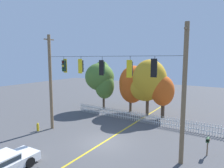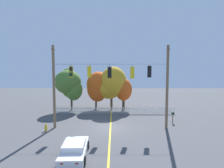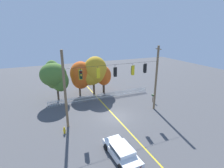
{
  "view_description": "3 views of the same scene",
  "coord_description": "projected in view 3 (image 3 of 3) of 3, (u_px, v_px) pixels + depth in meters",
  "views": [
    {
      "loc": [
        8.89,
        -12.75,
        6.81
      ],
      "look_at": [
        -0.01,
        1.3,
        4.67
      ],
      "focal_mm": 31.88,
      "sensor_mm": 36.0,
      "label": 1
    },
    {
      "loc": [
        0.38,
        -21.48,
        6.74
      ],
      "look_at": [
        0.16,
        1.43,
        4.72
      ],
      "focal_mm": 32.02,
      "sensor_mm": 36.0,
      "label": 2
    },
    {
      "loc": [
        -8.42,
        -18.43,
        10.96
      ],
      "look_at": [
        0.17,
        1.48,
        4.08
      ],
      "focal_mm": 27.51,
      "sensor_mm": 36.0,
      "label": 3
    }
  ],
  "objects": [
    {
      "name": "traffic_signal_eastbound_side",
      "position": [
        81.0,
        75.0,
        19.16
      ],
      "size": [
        0.43,
        0.38,
        1.44
      ],
      "color": "black"
    },
    {
      "name": "lane_centerline_stripe",
      "position": [
        115.0,
        117.0,
        22.63
      ],
      "size": [
        0.16,
        36.0,
        0.01
      ],
      "primitive_type": "cube",
      "color": "gold",
      "rests_on": "ground"
    },
    {
      "name": "autumn_maple_near_fence",
      "position": [
        55.0,
        76.0,
        26.6
      ],
      "size": [
        4.25,
        3.59,
        6.51
      ],
      "color": "#473828",
      "rests_on": "ground"
    },
    {
      "name": "traffic_signal_northbound_secondary",
      "position": [
        132.0,
        70.0,
        21.66
      ],
      "size": [
        0.43,
        0.38,
        1.53
      ],
      "color": "black"
    },
    {
      "name": "parked_car",
      "position": [
        122.0,
        151.0,
        15.28
      ],
      "size": [
        2.09,
        4.63,
        1.15
      ],
      "color": "white",
      "rests_on": "ground"
    },
    {
      "name": "autumn_maple_mid",
      "position": [
        81.0,
        75.0,
        29.02
      ],
      "size": [
        3.64,
        3.52,
        5.93
      ],
      "color": "brown",
      "rests_on": "ground"
    },
    {
      "name": "signal_support_span",
      "position": [
        115.0,
        84.0,
        21.24
      ],
      "size": [
        12.57,
        1.1,
        9.01
      ],
      "color": "brown",
      "rests_on": "ground"
    },
    {
      "name": "white_picket_fence",
      "position": [
        102.0,
        96.0,
        28.22
      ],
      "size": [
        16.99,
        0.06,
        1.05
      ],
      "color": "silver",
      "rests_on": "ground"
    },
    {
      "name": "ground",
      "position": [
        115.0,
        117.0,
        22.63
      ],
      "size": [
        80.0,
        80.0,
        0.0
      ],
      "primitive_type": "plane",
      "color": "#4C4C4F"
    },
    {
      "name": "autumn_oak_far_east",
      "position": [
        94.0,
        72.0,
        29.36
      ],
      "size": [
        4.79,
        3.84,
        6.71
      ],
      "color": "brown",
      "rests_on": "ground"
    },
    {
      "name": "traffic_signal_southbound_primary",
      "position": [
        115.0,
        72.0,
        20.74
      ],
      "size": [
        0.43,
        0.38,
        1.48
      ],
      "color": "black"
    },
    {
      "name": "fire_hydrant",
      "position": [
        64.0,
        130.0,
        18.9
      ],
      "size": [
        0.38,
        0.22,
        0.78
      ],
      "color": "gold",
      "rests_on": "ground"
    },
    {
      "name": "traffic_signal_northbound_primary",
      "position": [
        145.0,
        68.0,
        22.32
      ],
      "size": [
        0.43,
        0.38,
        1.42
      ],
      "color": "black"
    },
    {
      "name": "roadside_mailbox",
      "position": [
        153.0,
        96.0,
        26.93
      ],
      "size": [
        0.25,
        0.44,
        1.32
      ],
      "color": "brown",
      "rests_on": "ground"
    },
    {
      "name": "traffic_signal_westbound_side",
      "position": [
        98.0,
        73.0,
        19.9
      ],
      "size": [
        0.43,
        0.38,
        1.41
      ],
      "color": "black"
    },
    {
      "name": "autumn_maple_far_west",
      "position": [
        103.0,
        75.0,
        30.11
      ],
      "size": [
        2.97,
        2.63,
        5.12
      ],
      "color": "#473828",
      "rests_on": "ground"
    }
  ]
}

